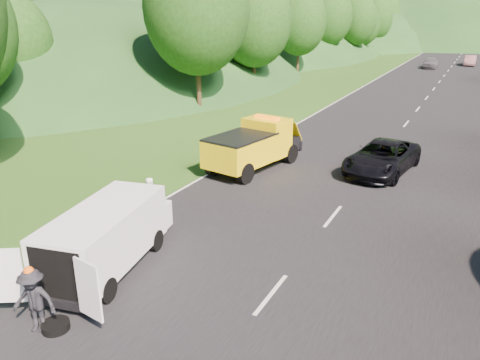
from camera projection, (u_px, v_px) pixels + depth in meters
The scene contains 14 objects.
ground at pixel (215, 243), 16.13m from camera, with size 320.00×320.00×0.00m, color #38661E.
road_surface at pixel (434, 89), 48.32m from camera, with size 14.00×200.00×0.02m, color black.
tree_line_left at pixel (300, 62), 74.52m from camera, with size 14.00×140.00×14.00m, color #2B5E1B, non-canonical shape.
tow_truck at pixel (254, 145), 23.38m from camera, with size 3.13×6.18×2.53m.
white_van at pixel (108, 235), 14.13m from camera, with size 3.58×6.15×2.05m.
woman at pixel (153, 216), 18.26m from camera, with size 0.57×0.42×1.57m, color white.
child at pixel (129, 240), 16.35m from camera, with size 0.53×0.42×1.10m, color #C8CE6D.
worker at pixel (39, 331), 11.69m from camera, with size 1.10×0.64×1.71m, color black.
suitcase at pixel (125, 208), 18.34m from camera, with size 0.32×0.18×0.52m, color brown.
spare_tire at pixel (56, 330), 11.71m from camera, with size 0.69×0.69×0.20m, color black.
passing_suv at pixel (380, 172), 23.22m from camera, with size 2.54×5.50×1.53m, color black.
dist_car_a at pixel (430, 68), 66.20m from camera, with size 1.82×4.51×1.54m, color #504E54.
dist_car_b at pixel (469, 66), 69.43m from camera, with size 1.53×4.38×1.44m, color #7F5555.
dist_car_c at pixel (468, 52), 93.03m from camera, with size 1.98×4.87×1.41m, color #924950.
Camera 1 is at (7.38, -12.45, 7.50)m, focal length 35.00 mm.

